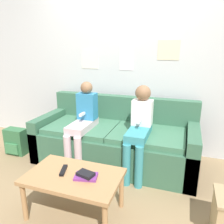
% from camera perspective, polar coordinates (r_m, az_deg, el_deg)
% --- Properties ---
extents(ground_plane, '(10.00, 10.00, 0.00)m').
position_cam_1_polar(ground_plane, '(2.66, -3.07, -17.73)').
color(ground_plane, '#937A56').
extents(wall_back, '(8.00, 0.06, 2.60)m').
position_cam_1_polar(wall_back, '(3.23, 3.96, 12.99)').
color(wall_back, silver).
rests_on(wall_back, ground_plane).
extents(couch, '(2.09, 0.87, 0.83)m').
position_cam_1_polar(couch, '(2.97, 0.87, -7.51)').
color(couch, '#38664C').
rests_on(couch, ground_plane).
extents(coffee_table, '(0.84, 0.52, 0.41)m').
position_cam_1_polar(coffee_table, '(2.08, -9.94, -16.97)').
color(coffee_table, '#AD7F51').
rests_on(coffee_table, ground_plane).
extents(person_left, '(0.24, 0.59, 1.08)m').
position_cam_1_polar(person_left, '(2.81, -7.66, -2.20)').
color(person_left, silver).
rests_on(person_left, ground_plane).
extents(person_right, '(0.24, 0.59, 1.07)m').
position_cam_1_polar(person_right, '(2.58, 7.17, -3.61)').
color(person_right, teal).
rests_on(person_right, ground_plane).
extents(tv_remote, '(0.09, 0.17, 0.02)m').
position_cam_1_polar(tv_remote, '(2.11, -12.55, -14.63)').
color(tv_remote, black).
rests_on(tv_remote, coffee_table).
extents(book_stack, '(0.22, 0.17, 0.05)m').
position_cam_1_polar(book_stack, '(1.98, -6.86, -16.13)').
color(book_stack, '#7A3389').
rests_on(book_stack, coffee_table).
extents(backpack, '(0.30, 0.19, 0.38)m').
position_cam_1_polar(backpack, '(3.48, -23.79, -7.10)').
color(backpack, '#336B42').
rests_on(backpack, ground_plane).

